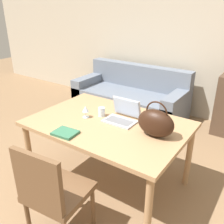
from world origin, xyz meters
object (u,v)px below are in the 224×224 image
chair (52,191)px  handbag (156,123)px  couch (130,98)px  laptop (123,115)px  drinking_glass (102,112)px  wine_glass (86,110)px

chair → handbag: (0.42, 0.85, 0.35)m
couch → laptop: 1.90m
chair → laptop: bearing=82.9°
chair → handbag: size_ratio=2.72×
chair → laptop: laptop is taller
couch → laptop: bearing=-61.9°
drinking_glass → handbag: bearing=-5.9°
laptop → wine_glass: (-0.34, -0.16, 0.03)m
couch → drinking_glass: 1.84m
wine_glass → handbag: handbag is taller
drinking_glass → handbag: 0.64m
chair → handbag: handbag is taller
laptop → wine_glass: bearing=-154.5°
drinking_glass → handbag: size_ratio=0.28×
chair → couch: chair is taller
chair → wine_glass: chair is taller
chair → couch: size_ratio=0.48×
handbag → wine_glass: bearing=-176.0°
drinking_glass → couch: bearing=110.8°
laptop → drinking_glass: laptop is taller
chair → drinking_glass: chair is taller
chair → wine_glass: size_ratio=7.26×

